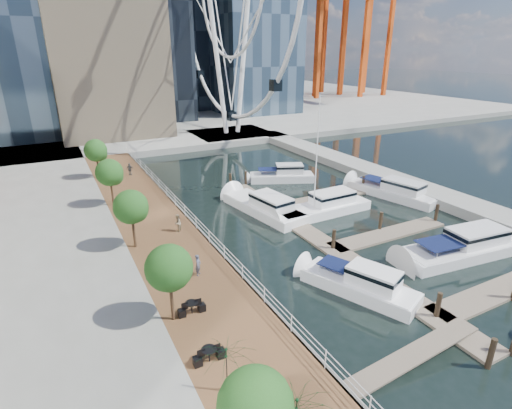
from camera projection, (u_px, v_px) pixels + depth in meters
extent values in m
plane|color=black|center=(375.00, 315.00, 24.49)|extent=(520.00, 520.00, 0.00)
cube|color=brown|center=(163.00, 241.00, 32.80)|extent=(6.00, 60.00, 1.00)
cube|color=#595954|center=(198.00, 234.00, 34.10)|extent=(0.25, 60.00, 1.00)
cube|color=gray|center=(109.00, 107.00, 108.53)|extent=(200.00, 114.00, 1.00)
cube|color=gray|center=(383.00, 176.00, 49.46)|extent=(4.00, 60.00, 1.00)
cube|color=gray|center=(232.00, 135.00, 73.29)|extent=(14.00, 12.00, 1.00)
cube|color=#6D6051|center=(318.00, 239.00, 34.00)|extent=(2.00, 32.00, 0.20)
cube|color=#6D6051|center=(498.00, 291.00, 26.69)|extent=(12.00, 2.00, 0.20)
cube|color=#6D6051|center=(388.00, 234.00, 34.94)|extent=(12.00, 2.00, 0.20)
cube|color=#6D6051|center=(320.00, 199.00, 43.20)|extent=(12.00, 2.00, 0.20)
cylinder|color=white|center=(217.00, 57.00, 67.32)|extent=(0.80, 0.80, 26.00)
cylinder|color=white|center=(243.00, 57.00, 69.48)|extent=(0.80, 0.80, 26.00)
sphere|color=#265B1E|center=(255.00, 406.00, 13.05)|extent=(2.60, 2.60, 2.60)
cylinder|color=#3F2B1C|center=(172.00, 301.00, 22.07)|extent=(0.20, 0.20, 2.40)
sphere|color=#265B1E|center=(169.00, 268.00, 21.30)|extent=(2.60, 2.60, 2.60)
cylinder|color=#3F2B1C|center=(134.00, 233.00, 30.32)|extent=(0.20, 0.20, 2.40)
sphere|color=#265B1E|center=(131.00, 207.00, 29.56)|extent=(2.60, 2.60, 2.60)
cylinder|color=#3F2B1C|center=(112.00, 193.00, 38.58)|extent=(0.20, 0.20, 2.40)
sphere|color=#265B1E|center=(109.00, 173.00, 37.82)|extent=(2.60, 2.60, 2.60)
cylinder|color=#3F2B1C|center=(98.00, 168.00, 46.84)|extent=(0.20, 0.20, 2.40)
sphere|color=#265B1E|center=(96.00, 150.00, 46.08)|extent=(2.60, 2.60, 2.60)
imported|color=#50546A|center=(198.00, 265.00, 26.65)|extent=(0.62, 0.66, 1.51)
imported|color=gray|center=(177.00, 223.00, 33.08)|extent=(0.91, 0.93, 1.52)
imported|color=#353D43|center=(130.00, 169.00, 48.04)|extent=(0.92, 0.79, 1.48)
imported|color=#0D3218|center=(227.00, 370.00, 17.32)|extent=(3.50, 3.53, 2.41)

